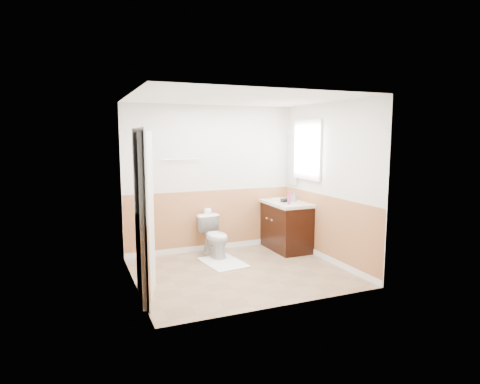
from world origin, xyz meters
name	(u,v)px	position (x,y,z in m)	size (l,w,h in m)	color
floor	(240,272)	(0.00, 0.00, 0.00)	(3.00, 3.00, 0.00)	#8C7051
ceiling	(240,98)	(0.00, 0.00, 2.50)	(3.00, 3.00, 0.00)	white
wall_back	(211,179)	(0.00, 1.30, 1.25)	(3.00, 3.00, 0.00)	silver
wall_front	(284,201)	(0.00, -1.30, 1.25)	(3.00, 3.00, 0.00)	silver
wall_left	(133,193)	(-1.50, 0.00, 1.25)	(3.00, 3.00, 0.00)	silver
wall_right	(328,183)	(1.50, 0.00, 1.25)	(3.00, 3.00, 0.00)	silver
wainscot_back	(212,222)	(0.00, 1.29, 0.50)	(3.00, 3.00, 0.00)	#C07D4D
wainscot_front	(283,264)	(0.00, -1.29, 0.50)	(3.00, 3.00, 0.00)	#C07D4D
wainscot_left	(136,250)	(-1.49, 0.00, 0.50)	(2.60, 2.60, 0.00)	#C07D4D
wainscot_right	(326,230)	(1.49, 0.00, 0.50)	(2.60, 2.60, 0.00)	#C07D4D
toilet	(215,236)	(-0.09, 0.88, 0.34)	(0.38, 0.66, 0.68)	white
bath_mat	(223,263)	(-0.09, 0.49, 0.01)	(0.55, 0.80, 0.02)	white
vanity_cabinet	(284,226)	(1.21, 0.88, 0.40)	(0.55, 1.10, 0.80)	black
vanity_knob_left	(272,220)	(0.91, 0.78, 0.55)	(0.03, 0.03, 0.03)	silver
vanity_knob_right	(267,218)	(0.91, 0.98, 0.55)	(0.03, 0.03, 0.03)	white
countertop	(284,202)	(1.20, 0.88, 0.83)	(0.60, 1.15, 0.05)	silver
sink_basin	(281,199)	(1.21, 1.03, 0.86)	(0.36, 0.36, 0.02)	white
faucet	(289,195)	(1.39, 1.03, 0.92)	(0.02, 0.02, 0.14)	white
lotion_bottle	(289,198)	(1.11, 0.55, 0.96)	(0.05, 0.05, 0.22)	#C4326B
soap_dispenser	(294,197)	(1.33, 0.77, 0.94)	(0.08, 0.08, 0.18)	gray
hair_dryer_body	(285,200)	(1.16, 0.79, 0.89)	(0.07, 0.07, 0.14)	black
hair_dryer_handle	(283,202)	(1.13, 0.78, 0.86)	(0.03, 0.03, 0.07)	black
mirror_panel	(292,160)	(1.48, 1.10, 1.55)	(0.02, 0.35, 0.90)	silver
window_frame	(307,150)	(1.47, 0.59, 1.75)	(0.04, 0.80, 1.00)	white
window_glass	(308,150)	(1.49, 0.59, 1.75)	(0.01, 0.70, 0.90)	white
door	(147,217)	(-1.40, -0.45, 1.02)	(0.05, 0.80, 2.04)	white
door_frame	(141,216)	(-1.48, -0.45, 1.03)	(0.02, 0.92, 2.10)	white
door_knob	(148,217)	(-1.34, -0.12, 0.95)	(0.06, 0.06, 0.06)	silver
towel_bar	(180,159)	(-0.55, 1.25, 1.60)	(0.02, 0.02, 0.62)	silver
tp_holder_bar	(207,211)	(-0.10, 1.23, 0.70)	(0.02, 0.02, 0.14)	silver
tp_roll	(207,211)	(-0.10, 1.23, 0.70)	(0.11, 0.11, 0.10)	white
tp_sheet	(207,218)	(-0.10, 1.23, 0.59)	(0.10, 0.01, 0.16)	white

